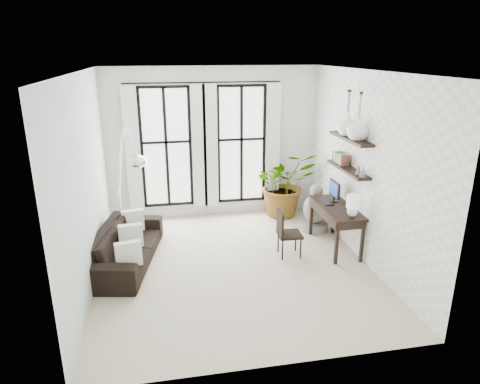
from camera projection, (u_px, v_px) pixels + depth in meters
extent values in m
plane|color=#C3B39B|center=(234.00, 265.00, 7.31)|extent=(5.00, 5.00, 0.00)
plane|color=white|center=(233.00, 71.00, 6.29)|extent=(5.00, 5.00, 0.00)
plane|color=#B4C9C0|center=(86.00, 183.00, 6.40)|extent=(0.00, 5.00, 5.00)
plane|color=white|center=(365.00, 169.00, 7.19)|extent=(0.00, 5.00, 5.00)
plane|color=white|center=(214.00, 143.00, 9.13)|extent=(4.50, 0.00, 4.50)
cube|color=white|center=(166.00, 148.00, 8.94)|extent=(1.00, 0.02, 2.50)
cube|color=white|center=(133.00, 150.00, 8.73)|extent=(0.30, 0.04, 2.60)
cube|color=white|center=(199.00, 148.00, 8.97)|extent=(0.30, 0.04, 2.60)
cube|color=white|center=(241.00, 145.00, 9.22)|extent=(1.00, 0.02, 2.50)
cube|color=white|center=(211.00, 147.00, 9.01)|extent=(0.30, 0.04, 2.60)
cube|color=white|center=(273.00, 145.00, 9.25)|extent=(0.30, 0.04, 2.60)
cylinder|color=black|center=(203.00, 82.00, 8.58)|extent=(3.20, 0.03, 0.03)
cube|color=black|center=(348.00, 169.00, 7.53)|extent=(0.25, 1.30, 0.05)
cube|color=black|center=(350.00, 139.00, 7.35)|extent=(0.25, 1.30, 0.05)
cube|color=#E75C39|center=(336.00, 156.00, 8.00)|extent=(0.16, 0.03, 0.18)
cube|color=#2F35A5|center=(337.00, 156.00, 7.96)|extent=(0.16, 0.03, 0.18)
cube|color=yellow|center=(338.00, 157.00, 7.92)|extent=(0.16, 0.03, 0.18)
cube|color=#2C8643|center=(339.00, 157.00, 7.88)|extent=(0.16, 0.03, 0.18)
cube|color=purple|center=(340.00, 158.00, 7.84)|extent=(0.16, 0.03, 0.18)
cube|color=yellow|center=(341.00, 159.00, 7.79)|extent=(0.16, 0.03, 0.18)
cube|color=#4E4E4E|center=(342.00, 159.00, 7.75)|extent=(0.16, 0.03, 0.18)
cube|color=#39C9A4|center=(343.00, 160.00, 7.71)|extent=(0.16, 0.03, 0.18)
cube|color=tan|center=(344.00, 160.00, 7.67)|extent=(0.16, 0.03, 0.18)
cube|color=brown|center=(345.00, 161.00, 7.63)|extent=(0.16, 0.04, 0.18)
cone|color=gray|center=(359.00, 169.00, 7.12)|extent=(0.10, 0.10, 0.18)
cone|color=gray|center=(363.00, 171.00, 6.98)|extent=(0.10, 0.10, 0.18)
imported|color=black|center=(126.00, 246.00, 7.30)|extent=(1.28, 2.34, 0.65)
cube|color=silver|center=(128.00, 254.00, 6.61)|extent=(0.40, 0.12, 0.40)
cube|color=silver|center=(131.00, 236.00, 7.26)|extent=(0.40, 0.12, 0.40)
cube|color=silver|center=(133.00, 220.00, 7.92)|extent=(0.40, 0.12, 0.40)
imported|color=#2D7228|center=(284.00, 183.00, 9.34)|extent=(1.42, 1.27, 1.46)
cube|color=black|center=(337.00, 208.00, 7.72)|extent=(0.58, 1.37, 0.04)
cube|color=black|center=(335.00, 213.00, 7.75)|extent=(0.53, 1.31, 0.13)
cube|color=black|center=(337.00, 244.00, 7.22)|extent=(0.05, 0.05, 0.76)
cube|color=black|center=(362.00, 241.00, 7.30)|extent=(0.05, 0.05, 0.76)
cube|color=black|center=(311.00, 216.00, 8.40)|extent=(0.05, 0.05, 0.76)
cube|color=black|center=(333.00, 215.00, 8.48)|extent=(0.05, 0.05, 0.76)
cube|color=black|center=(335.00, 189.00, 7.89)|extent=(0.04, 0.42, 0.30)
cube|color=navy|center=(333.00, 189.00, 7.89)|extent=(0.00, 0.36, 0.24)
cube|color=black|center=(326.00, 202.00, 7.94)|extent=(0.15, 0.40, 0.02)
sphere|color=silver|center=(352.00, 212.00, 7.21)|extent=(0.18, 0.18, 0.18)
cylinder|color=white|center=(353.00, 202.00, 7.15)|extent=(0.22, 0.22, 0.22)
cube|color=black|center=(290.00, 235.00, 7.54)|extent=(0.42, 0.42, 0.05)
cube|color=black|center=(280.00, 223.00, 7.44)|extent=(0.05, 0.41, 0.45)
cylinder|color=black|center=(283.00, 250.00, 7.43)|extent=(0.03, 0.03, 0.38)
cylinder|color=black|center=(301.00, 249.00, 7.48)|extent=(0.03, 0.03, 0.38)
cylinder|color=black|center=(278.00, 243.00, 7.73)|extent=(0.03, 0.03, 0.38)
cylinder|color=black|center=(295.00, 241.00, 7.79)|extent=(0.03, 0.03, 0.38)
cylinder|color=silver|center=(124.00, 244.00, 8.00)|extent=(0.35, 0.35, 0.10)
cylinder|color=silver|center=(122.00, 220.00, 7.85)|extent=(0.03, 0.03, 0.96)
ellipsoid|color=silver|center=(137.00, 161.00, 6.94)|extent=(0.31, 0.31, 0.20)
cylinder|color=gray|center=(314.00, 226.00, 8.73)|extent=(0.54, 0.54, 0.16)
ellipsoid|color=gray|center=(315.00, 209.00, 8.61)|extent=(0.49, 0.49, 0.59)
sphere|color=gray|center=(316.00, 191.00, 8.49)|extent=(0.27, 0.27, 0.27)
imported|color=white|center=(358.00, 129.00, 7.05)|extent=(0.37, 0.37, 0.38)
imported|color=white|center=(348.00, 125.00, 7.43)|extent=(0.37, 0.37, 0.38)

